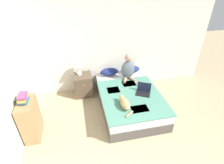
# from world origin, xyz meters

# --- Properties ---
(wall_back) EXTENTS (5.49, 0.05, 2.55)m
(wall_back) POSITION_xyz_m (0.00, 3.66, 1.27)
(wall_back) COLOR beige
(wall_back) RESTS_ON ground_plane
(wall_side) EXTENTS (0.05, 4.64, 2.55)m
(wall_side) POSITION_xyz_m (-2.27, 1.82, 1.27)
(wall_side) COLOR beige
(wall_side) RESTS_ON ground_plane
(bed) EXTENTS (1.42, 2.05, 0.48)m
(bed) POSITION_xyz_m (0.14, 2.57, 0.24)
(bed) COLOR #4C4742
(bed) RESTS_ON ground_plane
(pillow_near) EXTENTS (0.51, 0.24, 0.21)m
(pillow_near) POSITION_xyz_m (-0.17, 3.45, 0.59)
(pillow_near) COLOR navy
(pillow_near) RESTS_ON bed
(pillow_far) EXTENTS (0.51, 0.24, 0.21)m
(pillow_far) POSITION_xyz_m (0.45, 3.45, 0.59)
(pillow_far) COLOR navy
(pillow_far) RESTS_ON bed
(person_sitting) EXTENTS (0.37, 0.36, 0.72)m
(person_sitting) POSITION_xyz_m (0.28, 3.17, 0.80)
(person_sitting) COLOR slate
(person_sitting) RESTS_ON bed
(cat_tabby) EXTENTS (0.23, 0.59, 0.18)m
(cat_tabby) POSITION_xyz_m (-0.12, 2.05, 0.58)
(cat_tabby) COLOR tan
(cat_tabby) RESTS_ON bed
(laptop_open) EXTENTS (0.41, 0.39, 0.23)m
(laptop_open) POSITION_xyz_m (0.45, 2.44, 0.53)
(laptop_open) COLOR black
(laptop_open) RESTS_ON bed
(nightstand) EXTENTS (0.47, 0.48, 0.62)m
(nightstand) POSITION_xyz_m (-0.92, 3.36, 0.31)
(nightstand) COLOR brown
(nightstand) RESTS_ON ground_plane
(table_lamp) EXTENTS (0.25, 0.25, 0.45)m
(table_lamp) POSITION_xyz_m (-1.00, 3.42, 0.95)
(table_lamp) COLOR beige
(table_lamp) RESTS_ON nightstand
(bookshelf) EXTENTS (0.29, 0.58, 0.88)m
(bookshelf) POSITION_xyz_m (-2.07, 2.13, 0.44)
(bookshelf) COLOR #99754C
(bookshelf) RESTS_ON ground_plane
(book_stack_top) EXTENTS (0.18, 0.25, 0.18)m
(book_stack_top) POSITION_xyz_m (-2.07, 2.13, 0.97)
(book_stack_top) COLOR #3D7A51
(book_stack_top) RESTS_ON bookshelf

